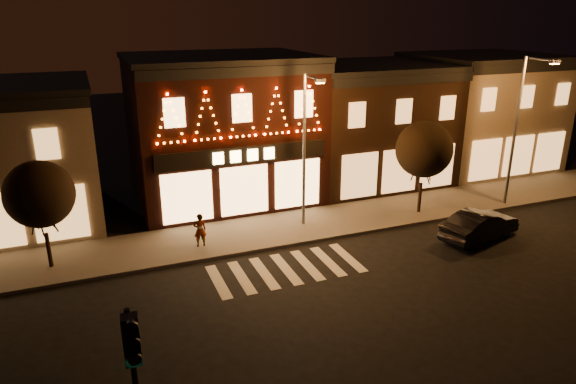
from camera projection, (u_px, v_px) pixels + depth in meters
ground at (326, 317)px, 18.84m from camera, size 120.00×120.00×0.00m
sidewalk_far at (294, 227)px, 26.53m from camera, size 44.00×4.00×0.15m
building_pulp at (223, 128)px, 29.72m from camera, size 10.20×8.34×8.30m
building_right_a at (367, 123)px, 33.18m from camera, size 9.20×8.28×7.50m
building_right_b at (479, 111)px, 36.27m from camera, size 9.20×8.28×7.80m
traffic_signal_near at (135, 373)px, 10.60m from camera, size 0.35×0.50×4.79m
streetlamp_mid at (306, 140)px, 25.08m from camera, size 0.49×1.74×7.62m
streetlamp_right at (521, 121)px, 27.85m from camera, size 0.61×1.88×8.19m
tree_left at (39, 194)px, 21.20m from camera, size 2.81×2.81×4.70m
tree_right at (424, 149)px, 27.21m from camera, size 3.00×3.00×5.01m
dark_sedan at (480, 225)px, 25.06m from camera, size 4.64×2.54×1.45m
pedestrian at (200, 230)px, 23.95m from camera, size 0.59×0.39×1.61m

